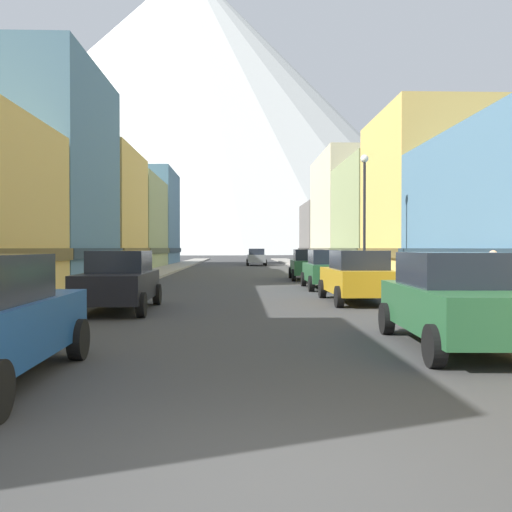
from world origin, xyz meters
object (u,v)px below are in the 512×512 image
Objects in this scene: car_right_3 at (308,264)px; car_right_0 at (455,300)px; pedestrian_1 at (493,285)px; streetlamp_right at (364,200)px; car_right_2 at (328,269)px; car_left_1 at (119,280)px; car_right_1 at (357,276)px; car_driving_0 at (256,257)px.

car_right_0 is at bearing -89.99° from car_right_3.
streetlamp_right reaches higher than pedestrian_1.
streetlamp_right is (1.55, 14.09, 3.09)m from car_right_0.
car_right_2 is 2.68× the size of pedestrian_1.
car_left_1 is at bearing -139.62° from streetlamp_right.
pedestrian_1 is (2.45, -18.02, 0.01)m from car_right_3.
streetlamp_right is (-0.90, 10.41, 3.07)m from pedestrian_1.
car_right_0 is 1.01× the size of car_right_2.
car_left_1 is 2.68× the size of pedestrian_1.
car_right_1 is at bearing 15.85° from car_left_1.
pedestrian_1 is (2.45, 3.67, 0.01)m from car_right_0.
car_driving_0 is at bearing 96.40° from streetlamp_right.
pedestrian_1 is 10.89m from streetlamp_right.
car_right_2 and car_right_3 have the same top height.
car_right_1 is at bearing 90.02° from car_right_0.
car_right_1 is 13.24m from car_right_3.
pedestrian_1 is at bearing -82.25° from car_right_3.
car_right_3 is 1.02× the size of car_driving_0.
car_right_0 is 0.76× the size of streetlamp_right.
car_right_3 is 0.76× the size of streetlamp_right.
streetlamp_right is (9.15, 7.78, 3.09)m from car_left_1.
car_right_3 is at bearing 90.01° from car_right_0.
car_left_1 is 0.76× the size of streetlamp_right.
car_right_3 is at bearing 90.01° from car_right_1.
car_left_1 is 9.88m from car_right_0.
pedestrian_1 is at bearing -14.66° from car_left_1.
car_right_2 is at bearing 102.57° from pedestrian_1.
car_right_3 is (-0.00, 13.24, 0.00)m from car_right_1.
car_driving_0 is 2.66× the size of pedestrian_1.
car_right_0 and car_right_2 have the same top height.
pedestrian_1 is 0.28× the size of streetlamp_right.
car_right_2 is (-0.00, 6.20, 0.00)m from car_right_1.
car_right_3 is 25.92m from car_driving_0.
streetlamp_right is at bearing 83.73° from car_right_0.
car_left_1 is 0.99× the size of car_right_3.
car_driving_0 is at bearing 94.86° from car_right_3.
pedestrian_1 is (2.45, -4.79, 0.01)m from car_right_1.
pedestrian_1 reaches higher than car_right_2.
car_left_1 is 17.17m from car_right_3.
car_right_2 is at bearing 90.01° from car_right_1.
car_right_0 is 1.02× the size of car_right_1.
pedestrian_1 is (4.65, -43.85, 0.01)m from car_driving_0.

